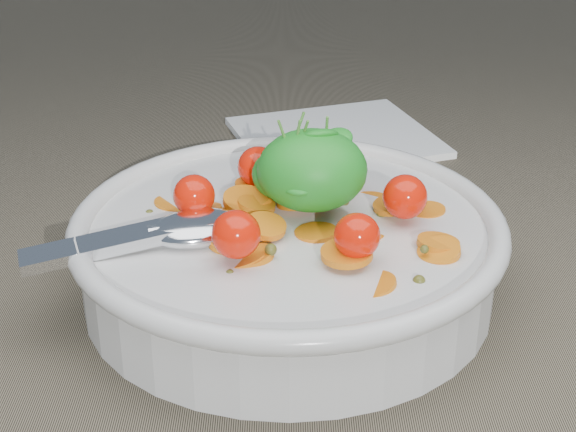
{
  "coord_description": "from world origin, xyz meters",
  "views": [
    {
      "loc": [
        0.0,
        -0.5,
        0.3
      ],
      "look_at": [
        0.0,
        -0.02,
        0.05
      ],
      "focal_mm": 55.0,
      "sensor_mm": 36.0,
      "label": 1
    }
  ],
  "objects": [
    {
      "name": "bowl",
      "position": [
        0.0,
        -0.02,
        0.03
      ],
      "size": [
        0.29,
        0.27,
        0.11
      ],
      "color": "silver",
      "rests_on": "ground"
    },
    {
      "name": "napkin",
      "position": [
        0.05,
        0.24,
        0.0
      ],
      "size": [
        0.2,
        0.19,
        0.01
      ],
      "primitive_type": "cube",
      "rotation": [
        0.0,
        0.0,
        0.32
      ],
      "color": "white",
      "rests_on": "ground"
    },
    {
      "name": "ground",
      "position": [
        0.0,
        0.0,
        0.0
      ],
      "size": [
        6.0,
        6.0,
        0.0
      ],
      "primitive_type": "plane",
      "color": "#726751",
      "rests_on": "ground"
    }
  ]
}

